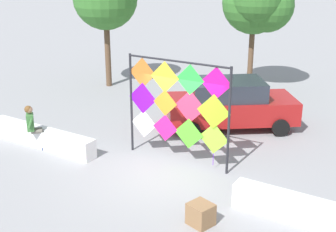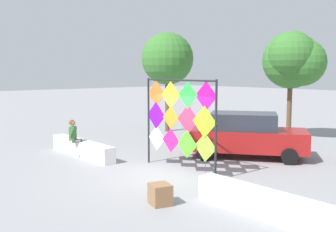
{
  "view_description": "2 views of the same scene",
  "coord_description": "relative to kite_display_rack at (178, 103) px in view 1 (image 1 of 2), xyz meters",
  "views": [
    {
      "loc": [
        6.07,
        -9.62,
        5.77
      ],
      "look_at": [
        0.01,
        0.17,
        1.67
      ],
      "focal_mm": 48.91,
      "sensor_mm": 36.0,
      "label": 1
    },
    {
      "loc": [
        9.18,
        -7.59,
        3.25
      ],
      "look_at": [
        -0.01,
        0.33,
        1.88
      ],
      "focal_mm": 41.68,
      "sensor_mm": 36.0,
      "label": 2
    }
  ],
  "objects": [
    {
      "name": "ground",
      "position": [
        0.13,
        -0.93,
        -1.8
      ],
      "size": [
        120.0,
        120.0,
        0.0
      ],
      "primitive_type": "plane",
      "color": "gray"
    },
    {
      "name": "plaza_ledge_left",
      "position": [
        -4.22,
        -1.3,
        -1.5
      ],
      "size": [
        4.12,
        0.48,
        0.6
      ],
      "primitive_type": "cube",
      "color": "white",
      "rests_on": "ground"
    },
    {
      "name": "plaza_ledge_right",
      "position": [
        4.48,
        -1.3,
        -1.5
      ],
      "size": [
        4.12,
        0.48,
        0.6
      ],
      "primitive_type": "cube",
      "color": "white",
      "rests_on": "ground"
    },
    {
      "name": "kite_display_rack",
      "position": [
        0.0,
        0.0,
        0.0
      ],
      "size": [
        3.27,
        0.14,
        3.04
      ],
      "color": "#232328",
      "rests_on": "ground"
    },
    {
      "name": "seated_vendor",
      "position": [
        -4.18,
        -1.6,
        -0.96
      ],
      "size": [
        0.69,
        0.69,
        1.45
      ],
      "color": "#666056",
      "rests_on": "ground"
    },
    {
      "name": "parked_car",
      "position": [
        0.11,
        3.36,
        -0.94
      ],
      "size": [
        4.64,
        4.13,
        1.7
      ],
      "color": "maroon",
      "rests_on": "ground"
    },
    {
      "name": "cardboard_box_large",
      "position": [
        2.14,
        -2.59,
        -1.55
      ],
      "size": [
        0.64,
        0.61,
        0.52
      ],
      "primitive_type": "cube",
      "rotation": [
        0.0,
        0.0,
        -0.29
      ],
      "color": "olive",
      "rests_on": "ground"
    },
    {
      "name": "tree_broadleaf",
      "position": [
        -0.92,
        8.2,
        2.03
      ],
      "size": [
        3.09,
        2.98,
        5.18
      ],
      "color": "brown",
      "rests_on": "ground"
    }
  ]
}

